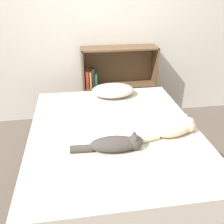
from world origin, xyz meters
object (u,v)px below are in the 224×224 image
Objects in this scene: pillow at (113,90)px; cat_dark at (116,144)px; bookshelf at (116,83)px; cat_light at (176,128)px; bed at (114,155)px.

cat_dark is (-0.13, -1.03, -0.01)m from pillow.
cat_dark is 1.57m from bookshelf.
bookshelf is (0.13, 0.52, -0.12)m from pillow.
pillow is 0.98m from cat_light.
bookshelf is (0.26, 1.54, -0.11)m from cat_dark.
pillow is 0.55m from bookshelf.
bed is 0.81m from pillow.
cat_light is at bearing -65.07° from pillow.
cat_dark is at bearing -99.52° from bookshelf.
pillow is at bearing 85.21° from cat_dark.
bookshelf is at bearing 79.73° from bed.
bed is at bearing -97.77° from pillow.
bed is 0.46m from cat_dark.
cat_light reaches higher than cat_dark.
bed is at bearing -100.27° from bookshelf.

